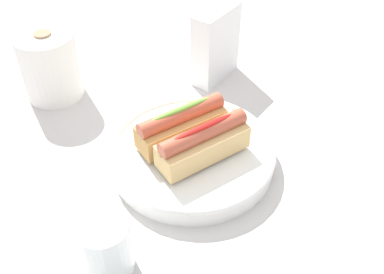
# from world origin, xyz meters

# --- Properties ---
(ground_plane) EXTENTS (2.40, 2.40, 0.00)m
(ground_plane) POSITION_xyz_m (0.00, 0.00, 0.00)
(ground_plane) COLOR beige
(serving_bowl) EXTENTS (0.27, 0.27, 0.04)m
(serving_bowl) POSITION_xyz_m (0.02, -0.02, 0.02)
(serving_bowl) COLOR white
(serving_bowl) RESTS_ON ground_plane
(hotdog_front) EXTENTS (0.16, 0.10, 0.06)m
(hotdog_front) POSITION_xyz_m (0.01, -0.04, 0.06)
(hotdog_front) COLOR #DBB270
(hotdog_front) RESTS_ON serving_bowl
(hotdog_back) EXTENTS (0.16, 0.10, 0.06)m
(hotdog_back) POSITION_xyz_m (0.03, 0.01, 0.06)
(hotdog_back) COLOR tan
(hotdog_back) RESTS_ON serving_bowl
(water_glass) EXTENTS (0.07, 0.07, 0.09)m
(water_glass) POSITION_xyz_m (-0.21, -0.05, 0.04)
(water_glass) COLOR white
(water_glass) RESTS_ON ground_plane
(paper_towel_roll) EXTENTS (0.11, 0.11, 0.13)m
(paper_towel_roll) POSITION_xyz_m (0.01, 0.31, 0.07)
(paper_towel_roll) COLOR white
(paper_towel_roll) RESTS_ON ground_plane
(napkin_box) EXTENTS (0.11, 0.05, 0.15)m
(napkin_box) POSITION_xyz_m (0.25, 0.10, 0.07)
(napkin_box) COLOR white
(napkin_box) RESTS_ON ground_plane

